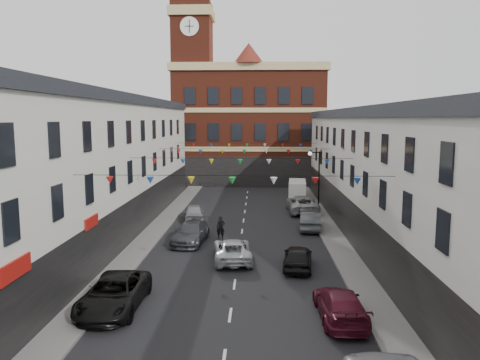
# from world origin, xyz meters

# --- Properties ---
(ground) EXTENTS (160.00, 160.00, 0.00)m
(ground) POSITION_xyz_m (0.00, 0.00, 0.00)
(ground) COLOR black
(ground) RESTS_ON ground
(pavement_left) EXTENTS (1.80, 64.00, 0.15)m
(pavement_left) POSITION_xyz_m (-6.90, 2.00, 0.07)
(pavement_left) COLOR #605E5B
(pavement_left) RESTS_ON ground
(pavement_right) EXTENTS (1.80, 64.00, 0.15)m
(pavement_right) POSITION_xyz_m (6.90, 2.00, 0.07)
(pavement_right) COLOR #605E5B
(pavement_right) RESTS_ON ground
(terrace_left) EXTENTS (8.40, 56.00, 10.70)m
(terrace_left) POSITION_xyz_m (-11.78, 1.00, 5.35)
(terrace_left) COLOR silver
(terrace_left) RESTS_ON ground
(terrace_right) EXTENTS (8.40, 56.00, 9.70)m
(terrace_right) POSITION_xyz_m (11.78, 1.00, 4.85)
(terrace_right) COLOR beige
(terrace_right) RESTS_ON ground
(civic_building) EXTENTS (20.60, 13.30, 18.50)m
(civic_building) POSITION_xyz_m (0.00, 37.95, 8.14)
(civic_building) COLOR maroon
(civic_building) RESTS_ON ground
(clock_tower) EXTENTS (5.60, 5.60, 30.00)m
(clock_tower) POSITION_xyz_m (-7.50, 35.00, 14.93)
(clock_tower) COLOR maroon
(clock_tower) RESTS_ON ground
(distant_hill) EXTENTS (40.00, 14.00, 10.00)m
(distant_hill) POSITION_xyz_m (-4.00, 62.00, 5.00)
(distant_hill) COLOR #2B4D24
(distant_hill) RESTS_ON ground
(street_lamp) EXTENTS (1.10, 0.36, 6.00)m
(street_lamp) POSITION_xyz_m (6.55, 14.00, 3.90)
(street_lamp) COLOR black
(street_lamp) RESTS_ON ground
(car_left_c) EXTENTS (2.56, 5.52, 1.53)m
(car_left_c) POSITION_xyz_m (-5.50, -7.54, 0.77)
(car_left_c) COLOR black
(car_left_c) RESTS_ON ground
(car_left_d) EXTENTS (2.53, 5.27, 1.48)m
(car_left_d) POSITION_xyz_m (-3.60, 4.46, 0.74)
(car_left_d) COLOR #393B40
(car_left_d) RESTS_ON ground
(car_left_e) EXTENTS (2.17, 4.28, 1.40)m
(car_left_e) POSITION_xyz_m (-4.35, 11.72, 0.70)
(car_left_e) COLOR gray
(car_left_e) RESTS_ON ground
(car_right_c) EXTENTS (2.08, 4.84, 1.39)m
(car_right_c) POSITION_xyz_m (4.93, -8.30, 0.70)
(car_right_c) COLOR #4D0F1F
(car_right_c) RESTS_ON ground
(car_right_d) EXTENTS (2.11, 4.31, 1.42)m
(car_right_d) POSITION_xyz_m (3.65, -1.12, 0.71)
(car_right_d) COLOR black
(car_right_d) RESTS_ON ground
(car_right_e) EXTENTS (2.06, 4.72, 1.51)m
(car_right_e) POSITION_xyz_m (5.50, 8.84, 0.75)
(car_right_e) COLOR #44464A
(car_right_e) RESTS_ON ground
(car_right_f) EXTENTS (2.88, 5.97, 1.64)m
(car_right_f) POSITION_xyz_m (5.50, 15.77, 0.82)
(car_right_f) COLOR #999B9E
(car_right_f) RESTS_ON ground
(moving_car) EXTENTS (2.77, 5.16, 1.38)m
(moving_car) POSITION_xyz_m (-0.35, 0.32, 0.69)
(moving_car) COLOR silver
(moving_car) RESTS_ON ground
(white_van) EXTENTS (2.20, 4.87, 2.10)m
(white_van) POSITION_xyz_m (5.60, 22.87, 1.05)
(white_van) COLOR white
(white_van) RESTS_ON ground
(pedestrian) EXTENTS (0.66, 0.45, 1.75)m
(pedestrian) POSITION_xyz_m (-1.51, 5.62, 0.87)
(pedestrian) COLOR black
(pedestrian) RESTS_ON ground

